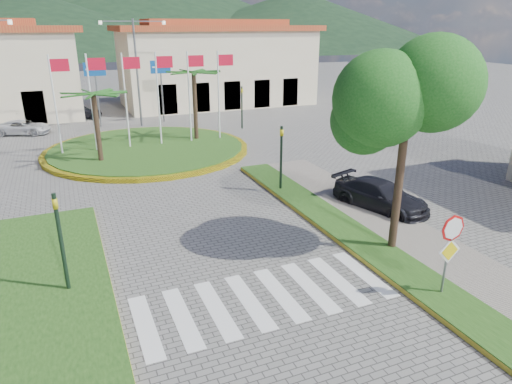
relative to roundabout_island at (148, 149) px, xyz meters
name	(u,v)px	position (x,y,z in m)	size (l,w,h in m)	color
sidewalk_right	(469,287)	(6.00, -20.00, -0.10)	(4.00, 28.00, 0.15)	gray
verge_right	(438,295)	(4.80, -20.00, -0.08)	(1.60, 28.00, 0.18)	#1C4313
median_left	(20,310)	(-6.50, -16.00, -0.08)	(5.00, 14.00, 0.18)	#1C4313
crosswalk	(262,298)	(0.00, -18.00, -0.17)	(8.00, 3.00, 0.01)	silver
roundabout_island	(148,149)	(0.00, 0.00, 0.00)	(12.70, 12.70, 6.00)	yellow
stop_sign	(450,243)	(4.90, -20.04, 1.62)	(0.80, 0.11, 2.65)	slate
deciduous_tree	(408,105)	(5.50, -17.00, 5.00)	(3.60, 3.60, 6.80)	black
traffic_light_left	(60,235)	(-5.20, -15.50, 1.77)	(0.15, 0.18, 3.20)	black
traffic_light_right	(281,153)	(4.50, -10.00, 1.77)	(0.15, 0.18, 3.20)	black
traffic_light_far	(242,103)	(8.00, 4.00, 1.77)	(0.18, 0.15, 3.20)	black
direction_sign_west	(96,81)	(-2.00, 8.97, 3.36)	(1.60, 0.14, 5.20)	slate
direction_sign_east	(161,78)	(3.00, 8.97, 3.36)	(1.60, 0.14, 5.20)	slate
street_lamp_centre	(137,68)	(1.00, 8.00, 4.32)	(4.80, 0.16, 8.00)	slate
building_right	(216,64)	(10.00, 16.00, 3.73)	(19.08, 9.54, 8.05)	beige
hill_far_mid	(112,0)	(15.00, 138.00, 14.83)	(180.00, 180.00, 30.00)	black
hill_far_east	(297,20)	(70.00, 113.00, 8.83)	(120.00, 120.00, 18.00)	black
hill_near_back	(27,23)	(-10.00, 108.00, 7.83)	(110.00, 110.00, 16.00)	black
white_van	(23,127)	(-7.45, 8.32, 0.35)	(1.74, 3.77, 1.05)	#BCBCBE
car_dark_a	(79,111)	(-3.40, 12.95, 0.46)	(1.50, 3.73, 1.27)	black
car_dark_b	(170,104)	(4.71, 14.33, 0.37)	(1.15, 3.30, 1.09)	black
car_side_right	(380,196)	(7.50, -13.68, 0.46)	(1.77, 4.36, 1.27)	black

